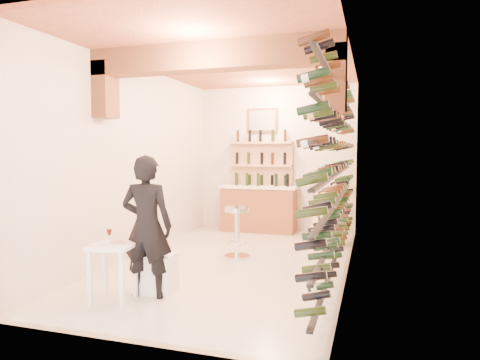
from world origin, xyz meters
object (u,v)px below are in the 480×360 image
(wine_rack, at_px, (334,167))
(crate_lower, at_px, (328,236))
(back_counter, at_px, (259,207))
(chrome_barstool, at_px, (237,228))
(tasting_table, at_px, (113,254))
(person, at_px, (147,226))
(white_stool, at_px, (159,273))

(wine_rack, distance_m, crate_lower, 2.28)
(back_counter, relative_size, chrome_barstool, 2.01)
(tasting_table, relative_size, person, 0.48)
(white_stool, distance_m, crate_lower, 3.85)
(wine_rack, height_order, crate_lower, wine_rack)
(wine_rack, distance_m, white_stool, 2.89)
(tasting_table, xyz_separation_m, chrome_barstool, (0.76, 2.43, -0.08))
(back_counter, relative_size, crate_lower, 3.24)
(back_counter, xyz_separation_m, tasting_table, (-0.52, -4.75, 0.03))
(back_counter, relative_size, white_stool, 3.50)
(white_stool, bearing_deg, wine_rack, 39.09)
(tasting_table, bearing_deg, wine_rack, 32.71)
(wine_rack, relative_size, person, 3.29)
(crate_lower, bearing_deg, person, -116.99)
(chrome_barstool, bearing_deg, white_stool, -101.88)
(person, bearing_deg, back_counter, -99.86)
(tasting_table, height_order, person, person)
(person, bearing_deg, tasting_table, 38.68)
(wine_rack, relative_size, tasting_table, 6.82)
(wine_rack, distance_m, back_counter, 3.38)
(tasting_table, relative_size, crate_lower, 1.59)
(white_stool, xyz_separation_m, person, (-0.06, -0.18, 0.62))
(white_stool, height_order, chrome_barstool, chrome_barstool)
(white_stool, bearing_deg, tasting_table, -126.44)
(wine_rack, bearing_deg, person, -138.82)
(person, bearing_deg, chrome_barstool, -109.32)
(chrome_barstool, bearing_deg, wine_rack, -11.83)
(back_counter, height_order, tasting_table, back_counter)
(white_stool, xyz_separation_m, chrome_barstool, (0.41, 1.96, 0.25))
(white_stool, height_order, person, person)
(person, distance_m, chrome_barstool, 2.22)
(wine_rack, relative_size, chrome_barstool, 6.74)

